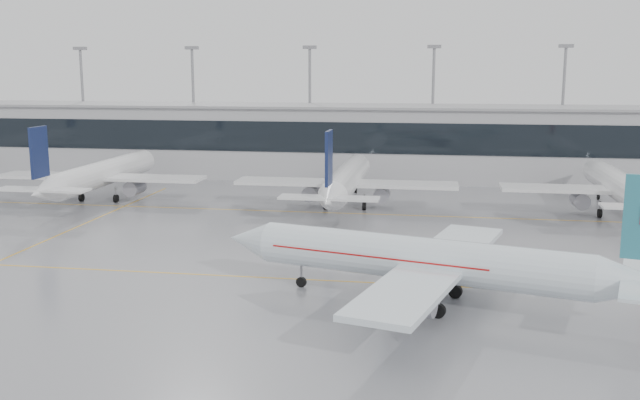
# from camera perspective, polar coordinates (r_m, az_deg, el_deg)

# --- Properties ---
(ground) EXTENTS (320.00, 320.00, 0.00)m
(ground) POSITION_cam_1_polar(r_m,az_deg,el_deg) (63.80, -1.75, -6.35)
(ground) COLOR gray
(ground) RESTS_ON ground
(taxi_line_main) EXTENTS (120.00, 0.25, 0.01)m
(taxi_line_main) POSITION_cam_1_polar(r_m,az_deg,el_deg) (63.80, -1.75, -6.34)
(taxi_line_main) COLOR gold
(taxi_line_main) RESTS_ON ground
(taxi_line_north) EXTENTS (120.00, 0.25, 0.01)m
(taxi_line_north) POSITION_cam_1_polar(r_m,az_deg,el_deg) (92.56, 1.80, -1.06)
(taxi_line_north) COLOR gold
(taxi_line_north) RESTS_ON ground
(taxi_line_cross) EXTENTS (0.25, 60.00, 0.01)m
(taxi_line_cross) POSITION_cam_1_polar(r_m,az_deg,el_deg) (87.74, -19.40, -2.29)
(taxi_line_cross) COLOR gold
(taxi_line_cross) RESTS_ON ground
(terminal) EXTENTS (180.00, 15.00, 12.00)m
(terminal) POSITION_cam_1_polar(r_m,az_deg,el_deg) (123.15, 3.76, 4.61)
(terminal) COLOR #A3A4A7
(terminal) RESTS_ON ground
(terminal_glass) EXTENTS (180.00, 0.20, 5.00)m
(terminal_glass) POSITION_cam_1_polar(r_m,az_deg,el_deg) (115.52, 3.41, 4.98)
(terminal_glass) COLOR black
(terminal_glass) RESTS_ON ground
(terminal_roof) EXTENTS (182.00, 16.00, 0.40)m
(terminal_roof) POSITION_cam_1_polar(r_m,az_deg,el_deg) (122.68, 3.80, 7.49)
(terminal_roof) COLOR gray
(terminal_roof) RESTS_ON ground
(light_masts) EXTENTS (156.40, 1.00, 22.60)m
(light_masts) POSITION_cam_1_polar(r_m,az_deg,el_deg) (128.60, 4.06, 8.13)
(light_masts) COLOR gray
(light_masts) RESTS_ON ground
(air_canada_jet) EXTENTS (35.71, 28.99, 11.34)m
(air_canada_jet) POSITION_cam_1_polar(r_m,az_deg,el_deg) (56.62, 9.05, -4.87)
(air_canada_jet) COLOR silver
(air_canada_jet) RESTS_ON ground
(parked_jet_b) EXTENTS (29.64, 36.96, 11.72)m
(parked_jet_b) POSITION_cam_1_polar(r_m,az_deg,el_deg) (105.69, -17.10, 1.96)
(parked_jet_b) COLOR silver
(parked_jet_b) RESTS_ON ground
(parked_jet_c) EXTENTS (29.64, 36.96, 11.72)m
(parked_jet_c) POSITION_cam_1_polar(r_m,az_deg,el_deg) (95.51, 2.10, 1.56)
(parked_jet_c) COLOR silver
(parked_jet_c) RESTS_ON ground
(parked_jet_d) EXTENTS (29.64, 36.96, 11.72)m
(parked_jet_d) POSITION_cam_1_polar(r_m,az_deg,el_deg) (97.60, 22.94, 0.93)
(parked_jet_d) COLOR silver
(parked_jet_d) RESTS_ON ground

